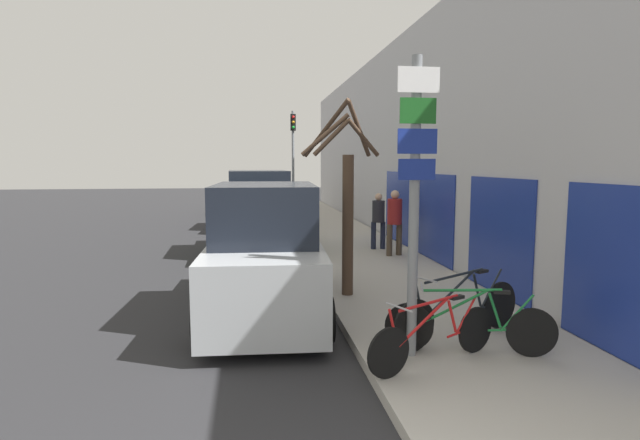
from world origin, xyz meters
TOP-DOWN VIEW (x-y plane):
  - ground_plane at (0.00, 11.20)m, footprint 80.00×80.00m
  - sidewalk_curb at (2.60, 14.00)m, footprint 3.20×32.00m
  - building_facade at (4.35, 13.91)m, footprint 0.23×32.00m
  - signpost at (1.64, 3.76)m, footprint 0.52×0.15m
  - bicycle_0 at (1.83, 3.44)m, footprint 1.90×0.90m
  - bicycle_1 at (2.40, 3.71)m, footprint 2.09×0.73m
  - bicycle_2 at (2.50, 4.24)m, footprint 2.23×1.07m
  - parked_car_0 at (-0.13, 6.24)m, footprint 2.20×4.73m
  - parked_car_1 at (-0.15, 12.15)m, footprint 2.13×4.48m
  - parked_car_2 at (-0.18, 18.10)m, footprint 2.22×4.69m
  - parked_car_3 at (-0.16, 23.83)m, footprint 2.07×4.71m
  - pedestrian_near at (3.27, 11.62)m, footprint 0.42×0.36m
  - pedestrian_far at (3.43, 10.56)m, footprint 0.45×0.39m
  - street_tree at (1.38, 6.89)m, footprint 1.54×1.18m
  - traffic_light at (1.36, 17.67)m, footprint 0.20×0.30m

SIDE VIEW (x-z plane):
  - ground_plane at x=0.00m, z-range 0.00..0.00m
  - sidewalk_curb at x=2.60m, z-range 0.00..0.15m
  - bicycle_0 at x=1.83m, z-range 0.09..0.92m
  - bicycle_1 at x=2.40m, z-range 0.09..0.96m
  - bicycle_2 at x=2.50m, z-range 0.08..1.04m
  - parked_car_3 at x=-0.16m, z-range -0.10..2.09m
  - parked_car_2 at x=-0.18m, z-range -0.10..2.11m
  - parked_car_0 at x=-0.13m, z-range -0.11..2.16m
  - parked_car_1 at x=-0.15m, z-range -0.12..2.28m
  - pedestrian_near at x=3.27m, z-range 0.27..1.88m
  - pedestrian_far at x=3.43m, z-range 0.29..2.03m
  - street_tree at x=1.38m, z-range 0.09..3.73m
  - signpost at x=1.64m, z-range 0.32..4.08m
  - traffic_light at x=1.36m, z-range 0.78..5.28m
  - building_facade at x=4.35m, z-range -0.03..6.47m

